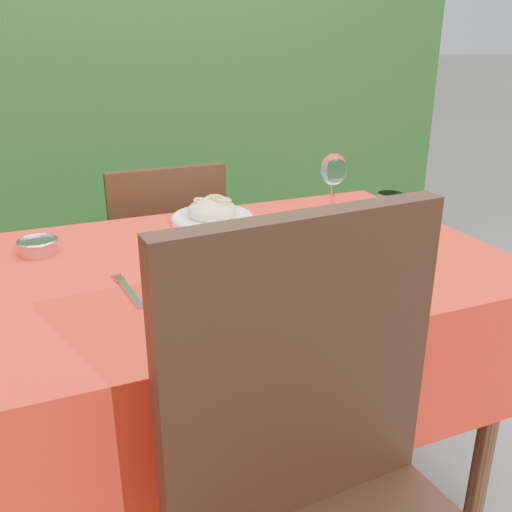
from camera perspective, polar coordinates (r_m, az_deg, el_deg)
name	(u,v)px	position (r m, az deg, el deg)	size (l,w,h in m)	color
ground	(243,496)	(1.81, -1.30, -22.84)	(60.00, 60.00, 0.00)	#605B57
hedge	(119,112)	(2.82, -13.56, 13.79)	(3.20, 0.55, 1.78)	black
dining_table	(241,313)	(1.46, -1.50, -5.74)	(1.26, 0.86, 0.75)	#4E2B19
chair_far	(165,265)	(2.05, -9.07, -0.87)	(0.39, 0.39, 0.86)	black
pizza_plate	(284,271)	(1.25, 2.83, -1.48)	(0.39, 0.39, 0.06)	white
pasta_plate	(212,214)	(1.66, -4.40, 4.20)	(0.24, 0.24, 0.07)	white
water_glass	(389,210)	(1.68, 13.14, 4.49)	(0.07, 0.07, 0.09)	silver
wine_glass	(334,172)	(1.71, 7.76, 8.35)	(0.08, 0.08, 0.19)	white
fork	(130,293)	(1.23, -12.46, -3.64)	(0.03, 0.20, 0.01)	silver
steel_ramekin	(38,248)	(1.51, -20.94, 0.79)	(0.09, 0.09, 0.03)	#B2B1B8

